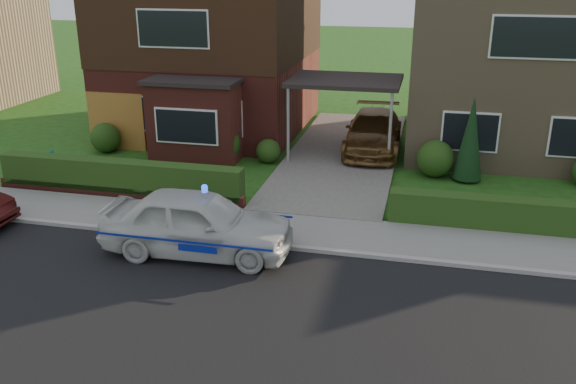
% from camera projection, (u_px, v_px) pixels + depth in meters
% --- Properties ---
extents(ground, '(120.00, 120.00, 0.00)m').
position_uv_depth(ground, '(261.00, 318.00, 11.84)').
color(ground, '#1E4813').
rests_on(ground, ground).
extents(road, '(60.00, 6.00, 0.02)m').
position_uv_depth(road, '(261.00, 318.00, 11.84)').
color(road, black).
rests_on(road, ground).
extents(kerb, '(60.00, 0.16, 0.12)m').
position_uv_depth(kerb, '(295.00, 248.00, 14.60)').
color(kerb, '#9E9993').
rests_on(kerb, ground).
extents(sidewalk, '(60.00, 2.00, 0.10)m').
position_uv_depth(sidewalk, '(304.00, 231.00, 15.56)').
color(sidewalk, slate).
rests_on(sidewalk, ground).
extents(driveway, '(3.80, 12.00, 0.12)m').
position_uv_depth(driveway, '(343.00, 154.00, 21.85)').
color(driveway, '#666059').
rests_on(driveway, ground).
extents(house_left, '(7.50, 9.53, 7.25)m').
position_uv_depth(house_left, '(213.00, 34.00, 24.41)').
color(house_left, maroon).
rests_on(house_left, ground).
extents(house_right, '(7.50, 8.06, 7.25)m').
position_uv_depth(house_right, '(517.00, 46.00, 22.09)').
color(house_right, '#967D5C').
rests_on(house_right, ground).
extents(carport_link, '(3.80, 3.00, 2.77)m').
position_uv_depth(carport_link, '(345.00, 82.00, 20.90)').
color(carport_link, black).
rests_on(carport_link, ground).
extents(garage_door, '(2.20, 0.10, 2.10)m').
position_uv_depth(garage_door, '(116.00, 121.00, 22.31)').
color(garage_door, '#8F5B1F').
rests_on(garage_door, ground).
extents(dwarf_wall, '(7.70, 0.25, 0.36)m').
position_uv_depth(dwarf_wall, '(119.00, 192.00, 17.84)').
color(dwarf_wall, maroon).
rests_on(dwarf_wall, ground).
extents(hedge_left, '(7.50, 0.55, 0.90)m').
position_uv_depth(hedge_left, '(122.00, 196.00, 18.04)').
color(hedge_left, '#193812').
rests_on(hedge_left, ground).
extents(hedge_right, '(7.50, 0.55, 0.80)m').
position_uv_depth(hedge_right, '(537.00, 234.00, 15.48)').
color(hedge_right, '#193812').
rests_on(hedge_right, ground).
extents(shrub_left_far, '(1.08, 1.08, 1.08)m').
position_uv_depth(shrub_left_far, '(105.00, 138.00, 22.12)').
color(shrub_left_far, '#193812').
rests_on(shrub_left_far, ground).
extents(shrub_left_mid, '(1.32, 1.32, 1.32)m').
position_uv_depth(shrub_left_mid, '(221.00, 144.00, 20.94)').
color(shrub_left_mid, '#193812').
rests_on(shrub_left_mid, ground).
extents(shrub_left_near, '(0.84, 0.84, 0.84)m').
position_uv_depth(shrub_left_near, '(268.00, 151.00, 20.96)').
color(shrub_left_near, '#193812').
rests_on(shrub_left_near, ground).
extents(shrub_right_near, '(1.20, 1.20, 1.20)m').
position_uv_depth(shrub_right_near, '(435.00, 159.00, 19.52)').
color(shrub_right_near, '#193812').
rests_on(shrub_right_near, ground).
extents(conifer_a, '(0.90, 0.90, 2.60)m').
position_uv_depth(conifer_a, '(470.00, 141.00, 18.88)').
color(conifer_a, black).
rests_on(conifer_a, ground).
extents(police_car, '(4.14, 4.56, 1.70)m').
position_uv_depth(police_car, '(197.00, 223.00, 14.22)').
color(police_car, silver).
rests_on(police_car, ground).
extents(driveway_car, '(2.04, 4.77, 1.37)m').
position_uv_depth(driveway_car, '(373.00, 132.00, 21.89)').
color(driveway_car, brown).
rests_on(driveway_car, driveway).
extents(potted_plant_a, '(0.41, 0.29, 0.77)m').
position_uv_depth(potted_plant_a, '(52.00, 162.00, 19.91)').
color(potted_plant_a, gray).
rests_on(potted_plant_a, ground).
extents(potted_plant_b, '(0.51, 0.47, 0.74)m').
position_uv_depth(potted_plant_b, '(141.00, 179.00, 18.33)').
color(potted_plant_b, gray).
rests_on(potted_plant_b, ground).
extents(potted_plant_c, '(0.51, 0.51, 0.66)m').
position_uv_depth(potted_plant_c, '(184.00, 153.00, 21.05)').
color(potted_plant_c, gray).
rests_on(potted_plant_c, ground).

